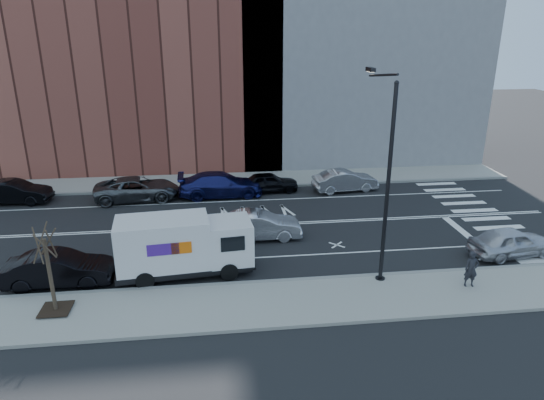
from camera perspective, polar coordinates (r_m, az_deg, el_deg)
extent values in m
plane|color=black|center=(28.62, -5.75, -3.12)|extent=(120.00, 120.00, 0.00)
cube|color=gray|center=(20.74, -5.12, -12.35)|extent=(44.00, 3.60, 0.15)
cube|color=gray|center=(36.87, -6.11, 2.27)|extent=(44.00, 3.60, 0.15)
cube|color=gray|center=(22.28, -5.29, -9.88)|extent=(44.00, 0.25, 0.17)
cube|color=gray|center=(35.15, -6.05, 1.42)|extent=(44.00, 0.25, 0.17)
cube|color=brown|center=(42.69, -18.28, 18.72)|extent=(26.00, 10.00, 22.00)
cube|color=slate|center=(43.80, 10.17, 21.98)|extent=(20.00, 10.00, 26.00)
cylinder|color=black|center=(21.38, 13.45, 1.29)|extent=(0.18, 0.18, 9.00)
cylinder|color=black|center=(23.11, 12.59, -9.11)|extent=(0.44, 0.44, 0.20)
sphere|color=black|center=(20.46, 14.46, 13.19)|extent=(0.20, 0.20, 0.20)
cylinder|color=black|center=(22.03, 12.90, 14.14)|extent=(0.11, 3.49, 0.48)
cube|color=black|center=(23.62, 11.53, 14.82)|extent=(0.25, 0.80, 0.18)
cube|color=#FFF2CC|center=(23.63, 11.51, 14.58)|extent=(0.18, 0.55, 0.03)
cube|color=black|center=(22.04, -24.07, -11.63)|extent=(1.20, 1.20, 0.04)
cylinder|color=#382B1E|center=(21.33, -24.64, -8.11)|extent=(0.16, 0.16, 3.20)
cylinder|color=#382B1E|center=(20.68, -24.53, -4.67)|extent=(0.06, 0.80, 1.44)
cylinder|color=#382B1E|center=(20.94, -24.79, -4.41)|extent=(0.81, 0.31, 1.19)
cylinder|color=#382B1E|center=(20.95, -25.59, -4.52)|extent=(0.58, 0.76, 1.50)
cylinder|color=#382B1E|center=(20.70, -25.83, -4.85)|extent=(0.47, 0.61, 1.37)
cylinder|color=#382B1E|center=(20.53, -25.17, -4.95)|extent=(0.72, 0.29, 1.13)
cube|color=black|center=(23.40, -10.25, -7.60)|extent=(6.32, 2.67, 0.30)
cube|color=silver|center=(23.07, -4.98, -4.75)|extent=(2.18, 2.31, 1.98)
cube|color=black|center=(23.08, -2.51, -3.86)|extent=(0.24, 1.83, 0.94)
cube|color=black|center=(21.97, -4.63, -5.19)|extent=(1.09, 0.14, 0.69)
cube|color=black|center=(23.93, -5.35, -3.05)|extent=(1.09, 0.14, 0.69)
cube|color=black|center=(23.62, -2.56, -6.74)|extent=(0.34, 1.99, 0.35)
cube|color=silver|center=(22.85, -12.69, -4.88)|extent=(4.36, 2.57, 2.28)
cube|color=#47198C|center=(21.78, -12.70, -5.72)|extent=(1.38, 0.15, 0.55)
cube|color=orange|center=(21.77, -10.60, -5.57)|extent=(0.89, 0.11, 0.55)
cube|color=#47198C|center=(23.81, -12.74, -3.46)|extent=(1.38, 0.15, 0.55)
cube|color=orange|center=(23.81, -10.83, -3.33)|extent=(0.89, 0.11, 0.55)
cylinder|color=black|center=(22.66, -5.06, -8.39)|extent=(0.86, 0.36, 0.83)
cylinder|color=black|center=(24.41, -5.69, -6.23)|extent=(0.86, 0.36, 0.83)
cylinder|color=black|center=(22.58, -14.71, -9.12)|extent=(0.86, 0.36, 0.83)
cylinder|color=black|center=(24.34, -14.59, -6.90)|extent=(0.86, 0.36, 0.83)
imported|color=black|center=(36.25, -28.07, 0.84)|extent=(4.77, 1.99, 1.53)
imported|color=#4F5257|center=(33.83, -15.57, 1.28)|extent=(5.80, 3.07, 1.55)
imported|color=navy|center=(33.49, -6.05, 1.83)|extent=(5.83, 2.52, 1.67)
imported|color=black|center=(34.22, -0.35, 2.09)|extent=(4.19, 1.90, 1.40)
imported|color=#A2A1A6|center=(34.80, 8.60, 2.27)|extent=(4.74, 2.17, 1.51)
imported|color=silver|center=(26.66, -1.60, -2.99)|extent=(4.69, 1.68, 1.54)
imported|color=black|center=(24.02, -23.77, -7.43)|extent=(4.77, 1.72, 1.56)
imported|color=silver|center=(27.55, 26.34, -4.44)|extent=(4.59, 2.34, 1.50)
imported|color=black|center=(23.31, 22.40, -7.53)|extent=(0.65, 0.46, 1.66)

